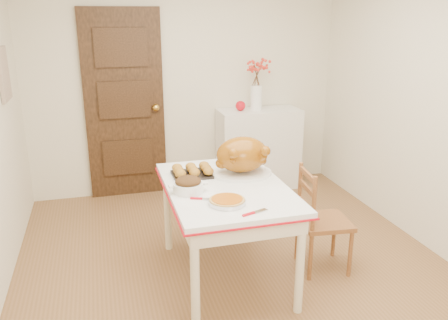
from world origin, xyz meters
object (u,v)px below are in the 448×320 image
object	(u,v)px
turkey_platter	(242,157)
sideboard	(258,149)
pumpkin_pie	(227,200)
kitchen_table	(226,232)
chair_oak	(325,219)

from	to	relation	value
turkey_platter	sideboard	bearing A→B (deg)	69.43
turkey_platter	pumpkin_pie	xyz separation A→B (m)	(-0.27, -0.53, -0.12)
sideboard	kitchen_table	world-z (taller)	sideboard
chair_oak	kitchen_table	bearing A→B (deg)	90.41
kitchen_table	chair_oak	distance (m)	0.80
sideboard	pumpkin_pie	bearing A→B (deg)	-114.90
sideboard	pumpkin_pie	xyz separation A→B (m)	(-1.00, -2.14, 0.33)
sideboard	pumpkin_pie	size ratio (longest dim) A/B	3.77
kitchen_table	turkey_platter	distance (m)	0.60
chair_oak	pumpkin_pie	size ratio (longest dim) A/B	3.46
sideboard	pumpkin_pie	distance (m)	2.39
kitchen_table	pumpkin_pie	distance (m)	0.54
chair_oak	pumpkin_pie	world-z (taller)	chair_oak
turkey_platter	chair_oak	bearing A→B (deg)	-19.64
sideboard	turkey_platter	xyz separation A→B (m)	(-0.72, -1.62, 0.46)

